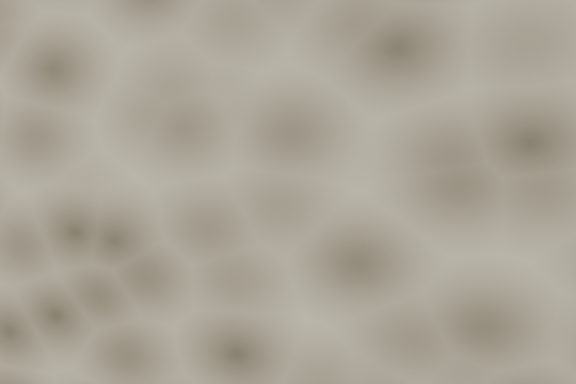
{
  "coord_description": "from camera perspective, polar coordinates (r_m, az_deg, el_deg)",
  "views": [
    {
      "loc": [
        9.35,
        -2.67,
        5.11
      ],
      "look_at": [
        1.21,
        23.81,
        2.2
      ],
      "focal_mm": 40.0,
      "sensor_mm": 36.0,
      "label": 1
    }
  ],
  "objects": [
    {
      "name": "block_right_far",
      "position": [
        57.67,
        17.13,
        5.91
      ],
      "size": [
        8.3,
        24.2,
        10.5
      ],
      "color": "beige",
      "rests_on": "ground"
    },
    {
      "name": "block_left_far",
      "position": [
        55.87,
        -2.43,
        6.18
      ],
      "size": [
        8.3,
        24.2,
        10.5
      ],
      "color": "maroon",
      "rests_on": "ground"
    },
    {
      "name": "car_mid",
      "position": [
        28.05,
        -5.91,
        -3.13
      ],
      "size": [
        2.72,
        4.35,
        1.35
      ],
      "primitive_type": "imported",
      "rotation": [
        0.0,
        0.0,
        0.34
      ],
      "color": "#94979B",
      "rests_on": "ground"
    },
    {
      "name": "cottage_r_tudor",
      "position": [
        15.38,
        16.79,
        3.34
      ],
      "size": [
        8.3,
        5.2,
        9.0
      ],
      "color": "beige",
      "rests_on": "ground"
    },
    {
      "name": "cottage_l_pink",
      "position": [
        32.43,
        -18.09,
        4.39
      ],
      "size": [
        8.3,
        6.3,
        8.8
      ],
      "color": "beige",
      "rests_on": "ground"
    },
    {
      "name": "car_distant",
      "position": [
        64.11,
        6.03,
        1.95
      ],
      "size": [
        2.5,
        4.68,
        1.25
      ],
      "primitive_type": "imported",
      "rotation": [
        0.0,
        0.0,
        0.1
      ],
      "color": "#969A9D",
      "rests_on": "ground"
    },
    {
      "name": "cottage_r_cream_mid",
      "position": [
        26.17,
        17.02,
        4.35
      ],
      "size": [
        8.3,
        5.2,
        9.0
      ],
      "color": "beige",
      "rests_on": "ground"
    },
    {
      "name": "car_far",
      "position": [
        38.5,
        0.6,
        -0.66
      ],
      "size": [
        2.57,
        4.7,
        1.29
      ],
      "primitive_type": "imported",
      "rotation": [
        0.0,
        0.0,
        -0.18
      ],
      "color": "navy",
      "rests_on": "ground"
    },
    {
      "name": "cottage_r_cream_far",
      "position": [
        42.37,
        17.08,
        4.87
      ],
      "size": [
        8.3,
        6.0,
        9.0
      ],
      "color": "beige",
      "rests_on": "ground"
    },
    {
      "name": "pavement_right",
      "position": [
        33.42,
        8.38,
        -2.76
      ],
      "size": [
        1.8,
        90.0,
        0.12
      ],
      "primitive_type": "cube",
      "color": "gray",
      "rests_on": "ground"
    },
    {
      "name": "road",
      "position": [
        34.36,
        1.1,
        -2.54
      ],
      "size": [
        7.0,
        90.0,
        0.02
      ],
      "primitive_type": "cube",
      "color": "black",
      "rests_on": "ground"
    },
    {
      "name": "pavement_left",
      "position": [
        35.8,
        -5.69,
        -2.14
      ],
      "size": [
        1.8,
        90.0,
        0.12
      ],
      "primitive_type": "cube",
      "color": "gray",
      "rests_on": "ground"
    },
    {
      "name": "cottage_r_white_near",
      "position": [
        20.77,
        16.98,
        3.98
      ],
      "size": [
        8.3,
        6.0,
        9.0
      ],
      "color": "beige",
      "rests_on": "ground"
    },
    {
      "name": "pedestrian_right",
      "position": [
        19.11,
        -0.53,
        -6.46
      ],
      "size": [
        0.93,
        0.77,
        1.74
      ],
      "primitive_type": "imported",
      "rotation": [
        0.0,
        0.0,
        3.0
      ],
      "color": "black",
      "rests_on": "pavement_right"
    },
    {
      "name": "cottage_r_pink",
      "position": [
        31.57,
        17.05,
        4.58
      ],
      "size": [
        8.3,
        6.0,
        9.0
      ],
      "color": "beige",
      "rests_on": "ground"
    },
    {
      "name": "lamppost",
      "position": [
        26.26,
        -13.04,
        2.41
      ],
      "size": [
        0.88,
        0.15,
        6.0
      ],
      "color": "black",
      "rests_on": "pavement_left"
    },
    {
      "name": "church",
      "position": [
        6.04,
        17.48,
        13.01
      ],
      "size": [
        11.25,
        14.25,
        15.2
      ],
      "color": "#2A251D",
      "rests_on": "ground"
    },
    {
      "name": "cottage_r_white_far",
      "position": [
        36.97,
        17.07,
        4.75
      ],
      "size": [
        8.3,
        5.2,
        9.0
      ],
      "color": "white",
      "rests_on": "ground"
    }
  ]
}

